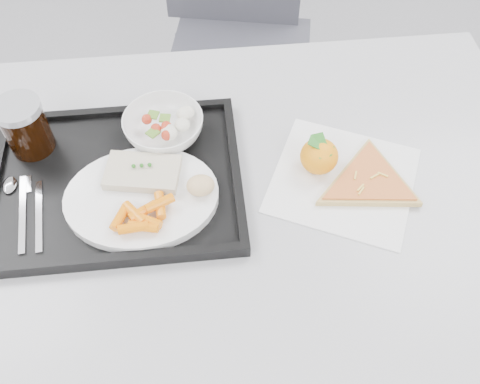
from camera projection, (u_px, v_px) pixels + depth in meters
table at (229, 212)px, 1.02m from camera, size 1.20×0.80×0.75m
chair at (236, 22)px, 1.60m from camera, size 0.50×0.50×0.93m
tray at (117, 181)px, 0.97m from camera, size 0.45×0.35×0.03m
dinner_plate at (142, 197)px, 0.93m from camera, size 0.27×0.27×0.02m
fish_fillet at (143, 172)px, 0.94m from camera, size 0.14×0.10×0.03m
bread_roll at (201, 185)px, 0.92m from camera, size 0.05×0.04×0.03m
salad_bowl at (164, 127)px, 1.01m from camera, size 0.15×0.15×0.05m
cola_glass at (25, 126)px, 0.97m from camera, size 0.08×0.08×0.11m
cutlery at (23, 203)px, 0.94m from camera, size 0.09×0.17×0.01m
napkin at (343, 180)px, 0.98m from camera, size 0.33×0.32×0.00m
tangerine at (319, 156)px, 0.97m from camera, size 0.09×0.09×0.07m
pizza_slice at (369, 181)px, 0.97m from camera, size 0.29×0.29×0.02m
carrot_pile at (143, 215)px, 0.89m from camera, size 0.11×0.08×0.02m
salad_contents at (173, 124)px, 1.00m from camera, size 0.10×0.08×0.02m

